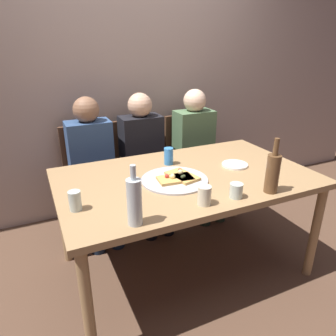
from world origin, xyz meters
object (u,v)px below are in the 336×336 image
Objects in this scene: chair_left at (91,171)px; wine_bottle at (273,172)px; plate_stack at (235,165)px; guest_by_wall at (198,147)px; chair_right at (190,155)px; tumbler_far at (236,191)px; wine_glass at (204,195)px; guest_in_beanie at (145,155)px; dining_table at (186,185)px; soda_can at (169,156)px; guest_in_sweater at (93,163)px; tumbler_near at (75,201)px; pizza_slice_last at (175,179)px; pizza_slice_extra at (182,175)px; beer_bottle at (134,201)px; chair_middle at (140,163)px; pizza_tray at (175,180)px.

wine_bottle is at bearing 121.19° from chair_left.
guest_by_wall is (0.13, 0.75, -0.11)m from plate_stack.
chair_right reaches higher than plate_stack.
tumbler_far reaches higher than plate_stack.
chair_right is at bearing 64.39° from wine_glass.
guest_in_beanie is (0.09, 1.14, -0.16)m from wine_glass.
dining_table is 13.71× the size of soda_can.
plate_stack is 1.14m from guest_in_sweater.
guest_in_sweater is at bearing 8.70° from chair_right.
guest_by_wall is (0.99, -0.15, 0.13)m from chair_left.
wine_glass is (0.65, -0.23, -0.00)m from tumbler_near.
guest_by_wall is at bearing 35.87° from tumbler_near.
wine_bottle is 1.11m from tumbler_near.
guest_in_beanie reaches higher than wine_bottle.
pizza_slice_extra is at bearing 21.78° from pizza_slice_last.
dining_table is 1.03m from chair_left.
dining_table is 0.68m from beer_bottle.
tumbler_far is 0.10× the size of chair_left.
chair_middle is at bearing 89.04° from soda_can.
chair_right is (0.63, 0.95, -0.24)m from pizza_tray.
wine_bottle reaches higher than chair_middle.
tumbler_near is 1.33m from chair_middle.
wine_glass is (-0.43, 0.03, -0.07)m from wine_bottle.
pizza_slice_last is at bearing -107.33° from soda_can.
guest_in_sweater is (-0.80, 1.18, -0.23)m from wine_bottle.
chair_middle is at bearing 114.19° from plate_stack.
soda_can is at bearing 53.71° from beer_bottle.
beer_bottle is 0.62m from tumbler_far.
chair_right is (0.64, 0.97, -0.26)m from pizza_slice_last.
plate_stack is 0.20× the size of chair_left.
dining_table is 0.58m from wine_bottle.
wine_bottle is 2.70× the size of soda_can.
chair_left is 0.77× the size of guest_in_beanie.
pizza_slice_extra is (0.06, 0.03, 0.00)m from pizza_slice_last.
soda_can reaches higher than plate_stack.
chair_middle is (0.10, 0.95, -0.24)m from pizza_tray.
tumbler_far is at bearing -1.59° from wine_glass.
guest_in_sweater is 1.00× the size of guest_by_wall.
guest_in_beanie reaches higher than wine_glass.
guest_in_sweater is (-0.86, 0.75, -0.11)m from plate_stack.
dining_table is at bearing 29.70° from pizza_slice_last.
dining_table is 0.43m from tumbler_far.
soda_can is (0.48, 0.65, -0.06)m from beer_bottle.
pizza_tray is at bearing 72.01° from pizza_slice_last.
soda_can is 0.66× the size of plate_stack.
guest_in_sweater and guest_by_wall have the same top height.
wine_bottle reaches higher than soda_can.
plate_stack is (0.06, 0.43, -0.12)m from wine_bottle.
dining_table is 0.89m from guest_in_sweater.
guest_in_beanie is at bearing 161.58° from chair_left.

